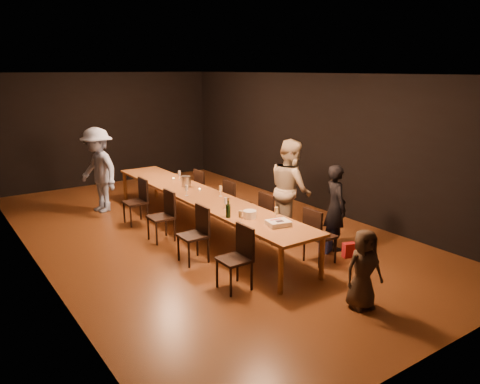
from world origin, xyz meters
TOP-DOWN VIEW (x-y plane):
  - ground at (0.00, 0.00)m, footprint 10.00×10.00m
  - room_shell at (0.00, 0.00)m, footprint 6.04×10.04m
  - table at (0.00, 0.00)m, footprint 0.90×6.00m
  - chair_right_0 at (0.85, -2.40)m, footprint 0.42×0.42m
  - chair_right_1 at (0.85, -1.20)m, footprint 0.42×0.42m
  - chair_right_2 at (0.85, 0.00)m, footprint 0.42×0.42m
  - chair_right_3 at (0.85, 1.20)m, footprint 0.42×0.42m
  - chair_left_0 at (-0.85, -2.40)m, footprint 0.42×0.42m
  - chair_left_1 at (-0.85, -1.20)m, footprint 0.42×0.42m
  - chair_left_2 at (-0.85, 0.00)m, footprint 0.42×0.42m
  - chair_left_3 at (-0.85, 1.20)m, footprint 0.42×0.42m
  - woman_birthday at (1.49, -2.10)m, footprint 0.52×0.64m
  - woman_tan at (1.24, -1.19)m, footprint 0.99×1.10m
  - man_blue at (-1.15, 2.46)m, footprint 0.94×1.33m
  - child at (0.24, -3.82)m, footprint 0.60×0.47m
  - gift_bag_red at (1.40, -2.53)m, footprint 0.23×0.16m
  - gift_bag_blue at (1.26, -2.13)m, footprint 0.29×0.25m
  - birthday_cake at (0.06, -2.27)m, footprint 0.39×0.34m
  - plate_stack at (-0.07, -1.71)m, footprint 0.28×0.28m
  - champagne_bottle at (-0.35, -1.49)m, footprint 0.10×0.10m
  - ice_bucket at (0.08, 0.73)m, footprint 0.23×0.23m
  - wineglass_0 at (-0.36, -1.85)m, footprint 0.06×0.06m
  - wineglass_1 at (0.22, -2.02)m, footprint 0.06×0.06m
  - wineglass_2 at (-0.13, -1.08)m, footprint 0.06×0.06m
  - wineglass_3 at (0.25, -0.32)m, footprint 0.06×0.06m
  - wineglass_4 at (-0.25, 0.09)m, footprint 0.06×0.06m
  - wineglass_5 at (0.24, 1.32)m, footprint 0.06×0.06m
  - tealight_near at (0.15, -2.11)m, footprint 0.05×0.05m
  - tealight_mid at (0.15, 0.29)m, footprint 0.05×0.05m
  - tealight_far at (0.15, 1.42)m, footprint 0.05×0.05m

SIDE VIEW (x-z plane):
  - ground at x=0.00m, z-range 0.00..0.00m
  - gift_bag_red at x=1.40m, z-range 0.00..0.25m
  - gift_bag_blue at x=1.26m, z-range 0.00..0.31m
  - chair_right_0 at x=0.85m, z-range 0.00..0.93m
  - chair_right_1 at x=0.85m, z-range 0.00..0.93m
  - chair_right_2 at x=0.85m, z-range 0.00..0.93m
  - chair_right_3 at x=0.85m, z-range 0.00..0.93m
  - chair_left_0 at x=-0.85m, z-range 0.00..0.93m
  - chair_left_1 at x=-0.85m, z-range 0.00..0.93m
  - chair_left_2 at x=-0.85m, z-range 0.00..0.93m
  - chair_left_3 at x=-0.85m, z-range 0.00..0.93m
  - child at x=0.24m, z-range 0.00..1.09m
  - table at x=0.00m, z-range 0.33..1.08m
  - woman_birthday at x=1.49m, z-range 0.00..1.51m
  - tealight_near at x=0.15m, z-range 0.75..0.78m
  - tealight_mid at x=0.15m, z-range 0.75..0.78m
  - tealight_far at x=0.15m, z-range 0.75..0.78m
  - birthday_cake at x=0.06m, z-range 0.75..0.83m
  - plate_stack at x=-0.07m, z-range 0.75..0.87m
  - wineglass_0 at x=-0.36m, z-range 0.75..0.96m
  - wineglass_1 at x=0.22m, z-range 0.75..0.96m
  - wineglass_2 at x=-0.13m, z-range 0.75..0.96m
  - wineglass_3 at x=0.25m, z-range 0.75..0.96m
  - wineglass_4 at x=-0.25m, z-range 0.75..0.96m
  - wineglass_5 at x=0.24m, z-range 0.75..0.96m
  - ice_bucket at x=0.08m, z-range 0.75..0.97m
  - champagne_bottle at x=-0.35m, z-range 0.75..1.08m
  - woman_tan at x=1.24m, z-range 0.00..1.86m
  - man_blue at x=-1.15m, z-range 0.00..1.87m
  - room_shell at x=0.00m, z-range 0.57..3.59m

